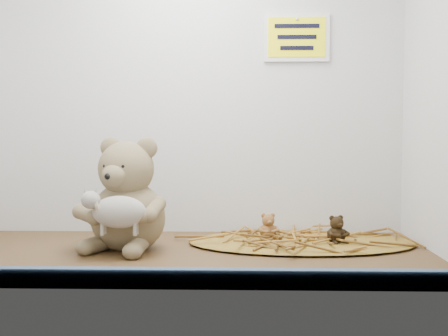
{
  "coord_description": "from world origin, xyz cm",
  "views": [
    {
      "loc": [
        14.08,
        -129.47,
        28.24
      ],
      "look_at": [
        10.47,
        1.6,
        20.12
      ],
      "focal_mm": 45.0,
      "sensor_mm": 36.0,
      "label": 1
    }
  ],
  "objects_px": {
    "main_teddy": "(128,193)",
    "mini_teddy_tan": "(268,225)",
    "mini_teddy_brown": "(336,228)",
    "toy_lamb": "(119,212)"
  },
  "relations": [
    {
      "from": "main_teddy",
      "to": "mini_teddy_brown",
      "type": "bearing_deg",
      "value": 23.0
    },
    {
      "from": "main_teddy",
      "to": "mini_teddy_tan",
      "type": "relative_size",
      "value": 4.14
    },
    {
      "from": "toy_lamb",
      "to": "mini_teddy_tan",
      "type": "relative_size",
      "value": 2.42
    },
    {
      "from": "mini_teddy_tan",
      "to": "mini_teddy_brown",
      "type": "height_order",
      "value": "mini_teddy_brown"
    },
    {
      "from": "mini_teddy_brown",
      "to": "main_teddy",
      "type": "bearing_deg",
      "value": 163.86
    },
    {
      "from": "mini_teddy_brown",
      "to": "toy_lamb",
      "type": "bearing_deg",
      "value": 174.38
    },
    {
      "from": "main_teddy",
      "to": "mini_teddy_tan",
      "type": "height_order",
      "value": "main_teddy"
    },
    {
      "from": "main_teddy",
      "to": "toy_lamb",
      "type": "height_order",
      "value": "main_teddy"
    },
    {
      "from": "main_teddy",
      "to": "toy_lamb",
      "type": "relative_size",
      "value": 1.71
    },
    {
      "from": "main_teddy",
      "to": "mini_teddy_brown",
      "type": "relative_size",
      "value": 3.93
    }
  ]
}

